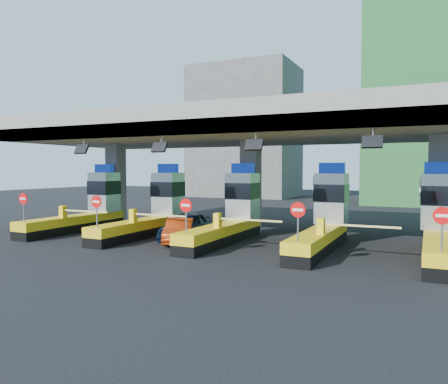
% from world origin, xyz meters
% --- Properties ---
extents(ground, '(120.00, 120.00, 0.00)m').
position_xyz_m(ground, '(0.00, 0.00, 0.00)').
color(ground, black).
rests_on(ground, ground).
extents(toll_canopy, '(28.00, 12.09, 7.00)m').
position_xyz_m(toll_canopy, '(0.00, 2.87, 6.13)').
color(toll_canopy, slate).
rests_on(toll_canopy, ground).
extents(toll_lane_far_left, '(4.43, 8.00, 4.16)m').
position_xyz_m(toll_lane_far_left, '(-10.00, 0.28, 1.40)').
color(toll_lane_far_left, black).
rests_on(toll_lane_far_left, ground).
extents(toll_lane_left, '(4.43, 8.00, 4.16)m').
position_xyz_m(toll_lane_left, '(-5.00, 0.28, 1.40)').
color(toll_lane_left, black).
rests_on(toll_lane_left, ground).
extents(toll_lane_center, '(4.43, 8.00, 4.16)m').
position_xyz_m(toll_lane_center, '(0.00, 0.28, 1.40)').
color(toll_lane_center, black).
rests_on(toll_lane_center, ground).
extents(toll_lane_right, '(4.43, 8.00, 4.16)m').
position_xyz_m(toll_lane_right, '(5.00, 0.28, 1.40)').
color(toll_lane_right, black).
rests_on(toll_lane_right, ground).
extents(toll_lane_far_right, '(4.43, 8.00, 4.16)m').
position_xyz_m(toll_lane_far_right, '(10.00, 0.28, 1.40)').
color(toll_lane_far_right, black).
rests_on(toll_lane_far_right, ground).
extents(bg_building_concrete, '(14.00, 10.00, 18.00)m').
position_xyz_m(bg_building_concrete, '(-14.00, 36.00, 9.00)').
color(bg_building_concrete, '#4C4C49').
rests_on(bg_building_concrete, ground).
extents(van, '(2.23, 4.52, 1.48)m').
position_xyz_m(van, '(-2.28, -0.70, 0.74)').
color(van, black).
rests_on(van, ground).
extents(red_car, '(2.77, 4.04, 1.26)m').
position_xyz_m(red_car, '(-2.13, -1.60, 0.63)').
color(red_car, '#9F2F0C').
rests_on(red_car, ground).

